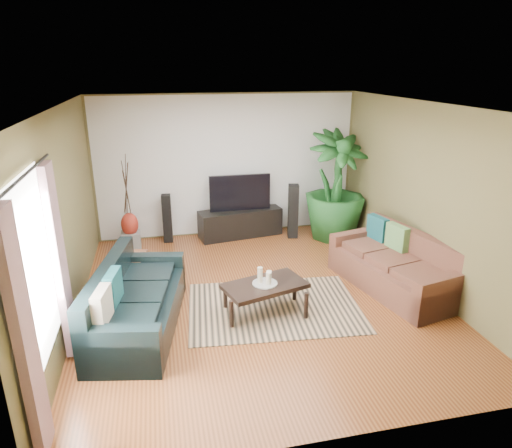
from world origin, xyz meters
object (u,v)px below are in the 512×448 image
object	(u,v)px
vase	(130,224)
coffee_table	(265,298)
television	(240,193)
pedestal	(131,241)
potted_plant	(335,186)
side_table	(129,272)
sofa_right	(394,262)
tv_stand	(240,223)
speaker_right	(293,211)
sofa_left	(138,298)
speaker_left	(167,218)

from	to	relation	value
vase	coffee_table	bearing A→B (deg)	-55.71
coffee_table	television	world-z (taller)	television
television	pedestal	xyz separation A→B (m)	(-2.06, -0.27, -0.71)
potted_plant	vase	size ratio (longest dim) A/B	4.84
television	coffee_table	bearing A→B (deg)	-94.18
potted_plant	pedestal	bearing A→B (deg)	177.29
vase	side_table	xyz separation A→B (m)	(0.03, -1.53, -0.22)
sofa_right	side_table	world-z (taller)	sofa_right
tv_stand	speaker_right	bearing A→B (deg)	-25.02
sofa_left	sofa_right	size ratio (longest dim) A/B	1.04
speaker_left	side_table	bearing A→B (deg)	-105.06
television	vase	world-z (taller)	television
tv_stand	pedestal	world-z (taller)	tv_stand
tv_stand	potted_plant	xyz separation A→B (m)	(1.74, -0.45, 0.76)
speaker_right	pedestal	size ratio (longest dim) A/B	3.15
coffee_table	tv_stand	world-z (taller)	tv_stand
tv_stand	speaker_right	world-z (taller)	speaker_right
television	side_table	world-z (taller)	television
sofa_right	pedestal	xyz separation A→B (m)	(-3.88, 2.40, -0.26)
tv_stand	speaker_left	distance (m)	1.40
sofa_left	potted_plant	distance (m)	4.44
coffee_table	tv_stand	distance (m)	2.98
speaker_left	speaker_right	distance (m)	2.39
potted_plant	side_table	size ratio (longest dim) A/B	3.95
speaker_left	potted_plant	distance (m)	3.22
speaker_right	potted_plant	size ratio (longest dim) A/B	0.51
vase	sofa_right	bearing A→B (deg)	-31.71
tv_stand	vase	size ratio (longest dim) A/B	3.76
tv_stand	potted_plant	world-z (taller)	potted_plant
sofa_left	coffee_table	xyz separation A→B (m)	(1.64, -0.00, -0.20)
speaker_right	tv_stand	bearing A→B (deg)	175.56
sofa_left	coffee_table	distance (m)	1.65
tv_stand	vase	bearing A→B (deg)	178.25
potted_plant	speaker_left	bearing A→B (deg)	171.88
speaker_right	potted_plant	bearing A→B (deg)	-0.98
coffee_table	sofa_left	bearing A→B (deg)	163.65
tv_stand	potted_plant	bearing A→B (deg)	-23.53
coffee_table	tv_stand	xyz separation A→B (m)	(0.22, 2.97, 0.05)
speaker_right	vase	world-z (taller)	speaker_right
sofa_right	potted_plant	world-z (taller)	potted_plant
sofa_right	speaker_left	size ratio (longest dim) A/B	2.22
tv_stand	television	world-z (taller)	television
sofa_right	coffee_table	xyz separation A→B (m)	(-2.04, -0.30, -0.20)
speaker_right	side_table	size ratio (longest dim) A/B	2.01
speaker_left	speaker_right	world-z (taller)	speaker_right
sofa_left	speaker_left	xyz separation A→B (m)	(0.47, 2.97, 0.03)
pedestal	coffee_table	bearing A→B (deg)	-55.71
potted_plant	sofa_left	bearing A→B (deg)	-145.00
potted_plant	side_table	bearing A→B (deg)	-160.28
potted_plant	pedestal	distance (m)	3.90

